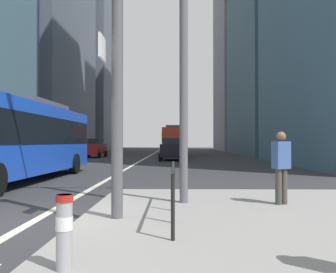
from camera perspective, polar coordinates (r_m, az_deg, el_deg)
name	(u,v)px	position (r m, az deg, el deg)	size (l,w,h in m)	color
ground_plane	(136,163)	(27.28, -5.00, -4.22)	(160.00, 160.00, 0.00)	#303033
median_island	(335,233)	(6.82, 24.83, -13.68)	(9.00, 10.00, 0.15)	gray
lane_centre_line	(147,157)	(37.23, -3.41, -3.32)	(0.20, 80.00, 0.01)	beige
office_tower_left_mid	(42,8)	(57.40, -19.30, 18.58)	(10.62, 22.13, 41.32)	slate
office_tower_left_far	(86,38)	(81.90, -12.82, 14.86)	(12.27, 23.44, 47.53)	slate
office_tower_right_far	(247,4)	(76.15, 12.35, 19.78)	(11.25, 17.73, 56.85)	gray
city_bus_blue_oncoming	(16,136)	(15.59, -22.82, 0.08)	(2.91, 12.11, 3.40)	blue
city_bus_red_receding	(174,140)	(41.86, 0.92, -0.54)	(2.77, 10.99, 3.40)	red
city_bus_red_distant	(172,141)	(58.46, 0.63, -0.64)	(2.71, 10.61, 3.40)	#198456
car_oncoming_mid	(94,148)	(38.26, -11.60, -1.76)	(2.18, 4.14, 1.94)	maroon
car_receding_near	(171,149)	(31.58, 0.53, -1.97)	(2.10, 4.39, 1.94)	black
traffic_signal_gantry	(14,12)	(7.93, -23.06, 17.63)	(5.99, 0.65, 6.00)	#515156
bollard_left	(64,228)	(4.37, -16.04, -13.70)	(0.20, 0.20, 0.85)	#99999E
pedestrian_railing	(173,180)	(7.09, 0.81, -6.91)	(0.06, 3.51, 0.98)	black
pedestrian_waiting	(281,164)	(8.82, 17.41, -4.15)	(0.45, 0.38, 1.69)	#423D38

